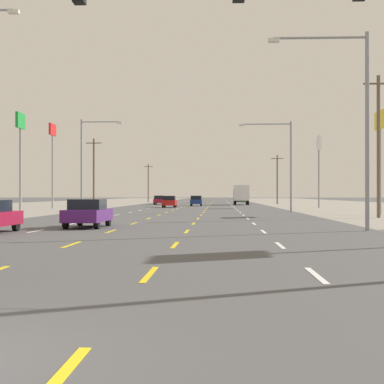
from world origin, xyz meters
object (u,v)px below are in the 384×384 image
(sedan_inner_left_near, at_px, (88,213))
(pole_sign_right_row_1, at_px, (380,134))
(hatchback_inner_left_mid, at_px, (169,202))
(hatchback_center_turn_midfar, at_px, (196,201))
(box_truck_far_right_far, at_px, (241,194))
(pole_sign_left_row_1, at_px, (20,138))
(streetlight_left_row_1, at_px, (86,158))
(pole_sign_left_row_2, at_px, (53,144))
(streetlight_right_row_1, at_px, (284,158))
(pole_sign_right_row_2, at_px, (319,151))
(streetlight_right_row_0, at_px, (356,114))
(hatchback_far_left_farther, at_px, (159,200))

(sedan_inner_left_near, relative_size, pole_sign_right_row_1, 0.52)
(hatchback_inner_left_mid, distance_m, hatchback_center_turn_midfar, 11.96)
(box_truck_far_right_far, bearing_deg, pole_sign_left_row_1, -114.53)
(pole_sign_left_row_1, bearing_deg, streetlight_left_row_1, 45.07)
(pole_sign_left_row_2, bearing_deg, streetlight_right_row_1, -28.28)
(hatchback_center_turn_midfar, bearing_deg, pole_sign_right_row_2, -35.40)
(pole_sign_left_row_1, height_order, pole_sign_right_row_1, pole_sign_left_row_1)
(streetlight_right_row_0, relative_size, streetlight_left_row_1, 1.03)
(sedan_inner_left_near, distance_m, streetlight_right_row_0, 14.18)
(pole_sign_right_row_2, distance_m, streetlight_right_row_1, 22.07)
(hatchback_inner_left_mid, bearing_deg, streetlight_left_row_1, -107.06)
(hatchback_inner_left_mid, xyz_separation_m, hatchback_far_left_farther, (-3.57, 23.07, 0.00))
(pole_sign_right_row_2, bearing_deg, sedan_inner_left_near, -112.13)
(hatchback_far_left_farther, bearing_deg, sedan_inner_left_near, -87.36)
(hatchback_center_turn_midfar, relative_size, box_truck_far_right_far, 0.54)
(streetlight_right_row_1, bearing_deg, hatchback_inner_left_mid, 121.35)
(sedan_inner_left_near, height_order, hatchback_far_left_farther, hatchback_far_left_farther)
(hatchback_far_left_farther, bearing_deg, hatchback_center_turn_midfar, -59.86)
(box_truck_far_right_far, xyz_separation_m, pole_sign_left_row_2, (-23.86, -28.00, 6.03))
(hatchback_center_turn_midfar, relative_size, streetlight_left_row_1, 0.43)
(box_truck_far_right_far, distance_m, pole_sign_left_row_2, 37.28)
(hatchback_inner_left_mid, height_order, streetlight_left_row_1, streetlight_left_row_1)
(streetlight_right_row_0, bearing_deg, hatchback_center_turn_midfar, 98.88)
(hatchback_far_left_farther, height_order, pole_sign_right_row_1, pole_sign_right_row_1)
(sedan_inner_left_near, xyz_separation_m, hatchback_center_turn_midfar, (3.38, 60.18, 0.03))
(streetlight_right_row_1, bearing_deg, hatchback_center_turn_midfar, 106.55)
(hatchback_center_turn_midfar, relative_size, pole_sign_left_row_1, 0.43)
(pole_sign_right_row_2, xyz_separation_m, streetlight_left_row_1, (-25.92, -20.92, -2.09))
(pole_sign_right_row_1, bearing_deg, streetlight_right_row_1, 133.23)
(pole_sign_right_row_2, height_order, streetlight_right_row_0, pole_sign_right_row_2)
(hatchback_far_left_farther, height_order, streetlight_right_row_0, streetlight_right_row_0)
(pole_sign_left_row_2, distance_m, streetlight_left_row_1, 16.17)
(hatchback_inner_left_mid, bearing_deg, pole_sign_right_row_2, -0.22)
(hatchback_center_turn_midfar, relative_size, pole_sign_right_row_2, 0.42)
(sedan_inner_left_near, relative_size, streetlight_right_row_0, 0.48)
(hatchback_center_turn_midfar, distance_m, streetlight_right_row_1, 34.24)
(streetlight_right_row_0, height_order, streetlight_left_row_1, streetlight_right_row_0)
(hatchback_center_turn_midfar, bearing_deg, hatchback_inner_left_mid, -105.10)
(box_truck_far_right_far, xyz_separation_m, streetlight_right_row_1, (2.60, -42.23, 3.39))
(pole_sign_right_row_2, bearing_deg, box_truck_far_right_far, 113.55)
(pole_sign_left_row_1, bearing_deg, pole_sign_right_row_2, 39.96)
(pole_sign_right_row_2, xyz_separation_m, streetlight_right_row_1, (-6.69, -20.92, -2.14))
(pole_sign_left_row_2, xyz_separation_m, streetlight_right_row_1, (26.46, -14.23, -2.64))
(box_truck_far_right_far, height_order, pole_sign_right_row_1, pole_sign_right_row_1)
(hatchback_inner_left_mid, xyz_separation_m, pole_sign_right_row_1, (19.89, -28.54, 5.99))
(pole_sign_left_row_2, relative_size, streetlight_left_row_1, 1.14)
(hatchback_center_turn_midfar, xyz_separation_m, pole_sign_left_row_2, (-16.78, -18.31, 7.08))
(hatchback_far_left_farther, distance_m, pole_sign_right_row_1, 57.01)
(sedan_inner_left_near, distance_m, box_truck_far_right_far, 70.65)
(box_truck_far_right_far, height_order, streetlight_right_row_1, streetlight_right_row_1)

